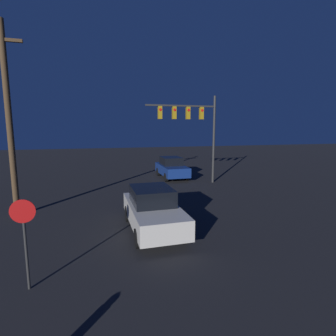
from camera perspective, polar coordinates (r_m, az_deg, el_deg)
name	(u,v)px	position (r m, az deg, el deg)	size (l,w,h in m)	color
car_near	(153,209)	(10.98, -3.33, -8.99)	(1.98, 4.56, 1.78)	beige
car_far	(172,168)	(22.34, 0.79, 0.08)	(1.98, 4.55, 1.78)	navy
traffic_signal_mast	(194,122)	(19.86, 5.61, 9.85)	(5.40, 0.30, 6.63)	#2D2D2D
stop_sign	(24,229)	(7.78, -28.82, -11.54)	(0.61, 0.07, 2.45)	#2D2D2D
utility_pole	(9,119)	(14.32, -31.32, 9.18)	(1.65, 0.28, 8.99)	#4C3823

